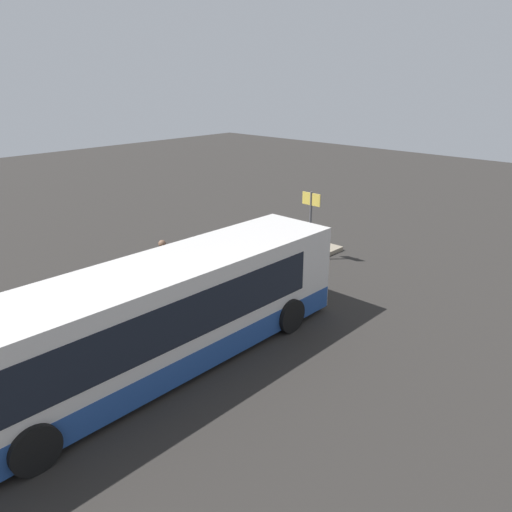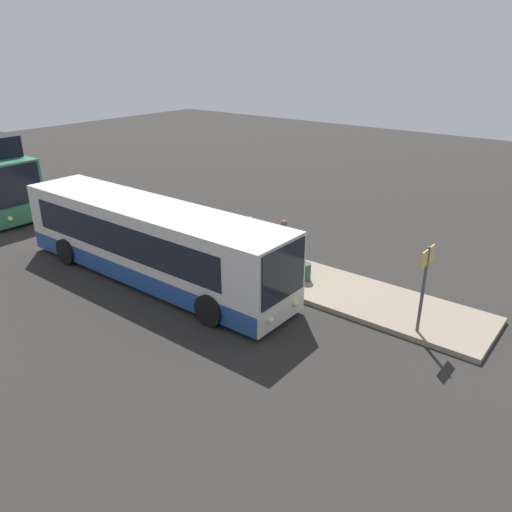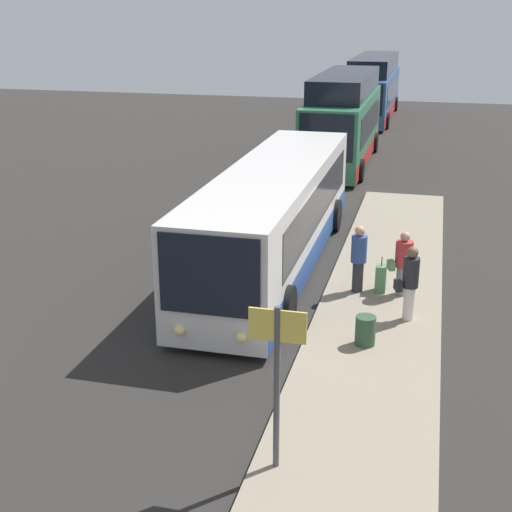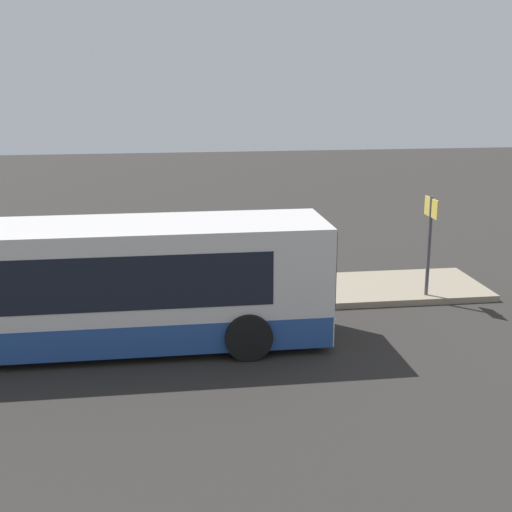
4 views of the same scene
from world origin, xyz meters
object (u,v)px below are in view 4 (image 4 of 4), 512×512
at_px(passenger_waiting, 144,269).
at_px(suitcase, 140,284).
at_px(passenger_boarding, 143,260).
at_px(sign_post, 430,231).
at_px(bus_lead, 58,289).
at_px(passenger_with_bags, 197,253).
at_px(trash_bin, 255,281).

height_order(passenger_waiting, suitcase, passenger_waiting).
relative_size(passenger_boarding, sign_post, 0.60).
height_order(suitcase, sign_post, sign_post).
distance_m(bus_lead, passenger_boarding, 4.14).
distance_m(bus_lead, passenger_with_bags, 5.17).
distance_m(passenger_with_bags, suitcase, 1.87).
height_order(passenger_waiting, passenger_with_bags, passenger_with_bags).
bearing_deg(passenger_boarding, bus_lead, 41.25).
bearing_deg(trash_bin, passenger_waiting, -170.41).
bearing_deg(passenger_waiting, suitcase, 175.09).
relative_size(sign_post, trash_bin, 4.23).
relative_size(passenger_boarding, passenger_with_bags, 0.93).
bearing_deg(suitcase, passenger_waiting, -76.43).
height_order(passenger_waiting, sign_post, sign_post).
height_order(bus_lead, passenger_boarding, bus_lead).
relative_size(bus_lead, trash_bin, 18.78).
bearing_deg(passenger_boarding, passenger_waiting, 70.58).
height_order(bus_lead, sign_post, sign_post).
bearing_deg(passenger_with_bags, sign_post, 143.90).
distance_m(passenger_waiting, sign_post, 7.72).
distance_m(suitcase, trash_bin, 3.14).
distance_m(passenger_with_bags, sign_post, 6.49).
bearing_deg(sign_post, bus_lead, -167.12).
bearing_deg(trash_bin, bus_lead, -147.63).
relative_size(passenger_boarding, passenger_waiting, 0.95).
bearing_deg(suitcase, passenger_boarding, 81.04).
xyz_separation_m(bus_lead, passenger_with_bags, (3.35, 3.92, -0.29)).
xyz_separation_m(passenger_boarding, passenger_waiting, (0.06, -1.10, 0.06)).
distance_m(suitcase, sign_post, 7.99).
bearing_deg(sign_post, passenger_boarding, 168.92).
bearing_deg(trash_bin, passenger_with_bags, 152.00).
height_order(passenger_boarding, sign_post, sign_post).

